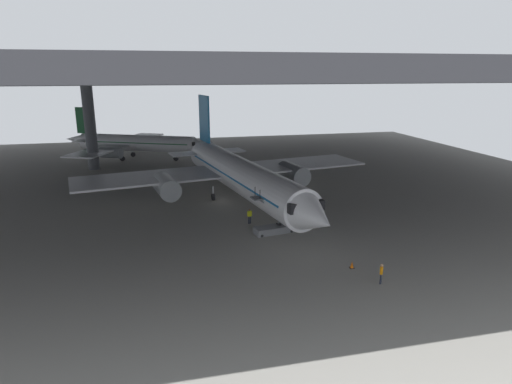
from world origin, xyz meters
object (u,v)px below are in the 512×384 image
airplane_distant (135,143)px  traffic_cone_orange (352,265)px  boarding_stairs (273,226)px  crew_worker_by_stairs (250,215)px  airplane_main (239,174)px  crew_worker_near_nose (381,272)px

airplane_distant → traffic_cone_orange: (18.99, -52.70, -2.78)m
boarding_stairs → traffic_cone_orange: boarding_stairs is taller
boarding_stairs → crew_worker_by_stairs: 3.70m
airplane_main → crew_worker_by_stairs: (-0.44, -7.86, -2.70)m
airplane_main → airplane_distant: size_ratio=1.47×
boarding_stairs → crew_worker_near_nose: boarding_stairs is taller
boarding_stairs → airplane_distant: airplane_distant is taller
boarding_stairs → airplane_main: bearing=96.8°
airplane_main → traffic_cone_orange: (5.51, -20.61, -3.35)m
airplane_main → boarding_stairs: size_ratio=8.28×
crew_worker_by_stairs → crew_worker_near_nose: bearing=-66.4°
airplane_distant → crew_worker_by_stairs: bearing=-71.9°
crew_worker_near_nose → traffic_cone_orange: 3.28m
crew_worker_near_nose → traffic_cone_orange: bearing=107.3°
crew_worker_by_stairs → traffic_cone_orange: 14.09m
boarding_stairs → airplane_distant: (-14.81, 43.19, 2.32)m
traffic_cone_orange → crew_worker_by_stairs: bearing=115.0°
crew_worker_by_stairs → boarding_stairs: bearing=-61.4°
airplane_main → crew_worker_by_stairs: airplane_main is taller
boarding_stairs → traffic_cone_orange: 10.40m
boarding_stairs → airplane_distant: size_ratio=0.18×
boarding_stairs → traffic_cone_orange: (4.18, -9.51, -0.46)m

